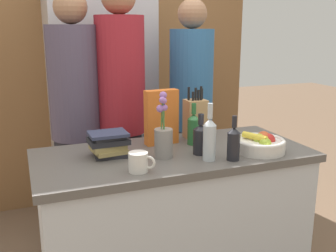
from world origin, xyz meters
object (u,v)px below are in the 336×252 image
(flower_vase, at_px, (163,138))
(person_in_blue, at_px, (122,106))
(book_stack, at_px, (109,144))
(person_at_sink, at_px, (77,114))
(bottle_vinegar, at_px, (210,138))
(cereal_box, at_px, (161,117))
(bottle_wine, at_px, (201,138))
(person_in_red_tee, at_px, (191,107))
(knife_block, at_px, (195,118))
(refrigerator, at_px, (101,100))
(bottle_water, at_px, (234,143))
(coffee_mug, at_px, (139,162))
(fruit_bowl, at_px, (260,144))
(bottle_oil, at_px, (194,128))

(flower_vase, distance_m, person_in_blue, 0.64)
(book_stack, height_order, person_at_sink, person_at_sink)
(bottle_vinegar, bearing_deg, person_in_blue, 107.57)
(cereal_box, xyz_separation_m, bottle_wine, (0.12, -0.24, -0.07))
(cereal_box, relative_size, book_stack, 1.53)
(book_stack, xyz_separation_m, person_in_red_tee, (0.73, 0.61, 0.02))
(book_stack, bearing_deg, cereal_box, 19.20)
(bottle_vinegar, relative_size, person_in_red_tee, 0.17)
(knife_block, distance_m, person_at_sink, 0.76)
(refrigerator, relative_size, bottle_water, 8.59)
(refrigerator, height_order, coffee_mug, refrigerator)
(coffee_mug, relative_size, person_in_blue, 0.06)
(book_stack, height_order, bottle_wine, bottle_wine)
(flower_vase, xyz_separation_m, person_in_red_tee, (0.48, 0.73, -0.02))
(bottle_wine, bearing_deg, person_in_red_tee, 69.29)
(knife_block, distance_m, bottle_vinegar, 0.41)
(bottle_vinegar, height_order, bottle_wine, bottle_vinegar)
(knife_block, height_order, person_at_sink, person_at_sink)
(bottle_wine, bearing_deg, bottle_water, -52.84)
(refrigerator, relative_size, knife_block, 6.25)
(coffee_mug, bearing_deg, bottle_water, -1.33)
(knife_block, xyz_separation_m, person_in_red_tee, (0.18, 0.45, -0.03))
(bottle_water, distance_m, person_at_sink, 1.07)
(bottle_wine, xyz_separation_m, person_in_red_tee, (0.28, 0.74, 0.00))
(refrigerator, relative_size, cereal_box, 6.30)
(bottle_vinegar, xyz_separation_m, person_at_sink, (-0.52, 0.83, -0.01))
(bottle_wine, distance_m, bottle_water, 0.18)
(flower_vase, height_order, bottle_wine, flower_vase)
(knife_block, distance_m, person_in_blue, 0.51)
(refrigerator, bearing_deg, fruit_bowl, -68.44)
(person_in_red_tee, bearing_deg, coffee_mug, -119.97)
(flower_vase, height_order, book_stack, flower_vase)
(coffee_mug, relative_size, person_in_red_tee, 0.07)
(refrigerator, bearing_deg, knife_block, -71.47)
(refrigerator, relative_size, person_in_blue, 1.06)
(refrigerator, distance_m, book_stack, 1.21)
(coffee_mug, distance_m, bottle_water, 0.48)
(bottle_oil, bearing_deg, book_stack, -175.25)
(flower_vase, distance_m, cereal_box, 0.24)
(book_stack, xyz_separation_m, bottle_water, (0.56, -0.27, 0.02))
(flower_vase, distance_m, person_in_red_tee, 0.87)
(bottle_water, height_order, person_at_sink, person_at_sink)
(cereal_box, bearing_deg, person_in_red_tee, 51.03)
(refrigerator, distance_m, bottle_water, 1.51)
(fruit_bowl, distance_m, bottle_oil, 0.37)
(refrigerator, xyz_separation_m, bottle_oil, (0.28, -1.15, 0.02))
(book_stack, bearing_deg, bottle_vinegar, -27.65)
(bottle_vinegar, distance_m, person_in_red_tee, 0.89)
(knife_block, bearing_deg, bottle_wine, -109.80)
(bottle_wine, height_order, person_in_red_tee, person_in_red_tee)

